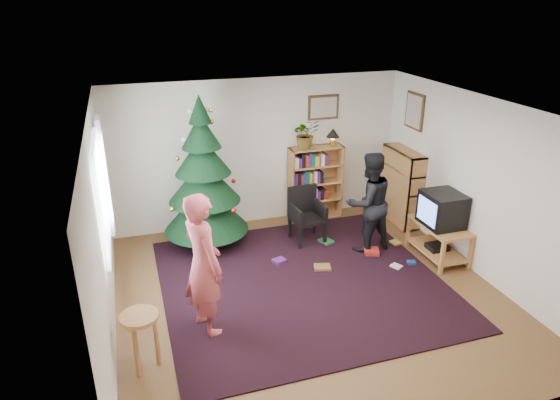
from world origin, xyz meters
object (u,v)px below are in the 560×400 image
object	(u,v)px
picture_back	(323,107)
person_standing	(203,265)
picture_right	(415,111)
potted_plant	(306,134)
armchair	(305,212)
christmas_tree	(204,185)
table_lamp	(333,134)
bookshelf_right	(401,186)
crt_tv	(442,209)
stool	(140,327)
bookshelf_back	(315,182)
tv_stand	(439,238)
person_by_chair	(369,203)

from	to	relation	value
picture_back	person_standing	xyz separation A→B (m)	(-2.59, -2.79, -1.07)
picture_back	person_standing	world-z (taller)	picture_back
picture_right	potted_plant	xyz separation A→B (m)	(-1.69, 0.59, -0.40)
picture_back	armchair	xyz separation A→B (m)	(-0.64, -0.93, -1.47)
christmas_tree	table_lamp	bearing A→B (deg)	11.06
christmas_tree	table_lamp	distance (m)	2.43
bookshelf_right	table_lamp	xyz separation A→B (m)	(-1.05, 0.63, 0.84)
picture_back	crt_tv	world-z (taller)	picture_back
crt_tv	stool	size ratio (longest dim) A/B	0.85
bookshelf_back	table_lamp	size ratio (longest dim) A/B	4.27
picture_back	picture_right	bearing A→B (deg)	-28.69
potted_plant	table_lamp	size ratio (longest dim) A/B	1.65
picture_right	tv_stand	xyz separation A→B (m)	(-0.26, -1.39, -1.62)
person_by_chair	potted_plant	bearing A→B (deg)	-77.75
person_standing	tv_stand	bearing A→B (deg)	-98.91
crt_tv	christmas_tree	bearing A→B (deg)	154.93
picture_back	table_lamp	size ratio (longest dim) A/B	1.81
potted_plant	crt_tv	bearing A→B (deg)	-54.21
tv_stand	table_lamp	bearing A→B (deg)	115.17
tv_stand	crt_tv	xyz separation A→B (m)	(-0.00, 0.00, 0.47)
picture_back	christmas_tree	size ratio (longest dim) A/B	0.23
tv_stand	person_standing	size ratio (longest dim) A/B	0.55
christmas_tree	person_by_chair	bearing A→B (deg)	-22.21
bookshelf_right	potted_plant	world-z (taller)	potted_plant
christmas_tree	tv_stand	bearing A→B (deg)	-25.05
armchair	person_standing	xyz separation A→B (m)	(-1.95, -1.86, 0.40)
picture_back	person_by_chair	world-z (taller)	picture_back
christmas_tree	person_standing	size ratio (longest dim) A/B	1.37
potted_plant	armchair	bearing A→B (deg)	-109.28
picture_back	armchair	distance (m)	1.85
picture_right	christmas_tree	distance (m)	3.65
crt_tv	table_lamp	bearing A→B (deg)	115.10
christmas_tree	person_standing	bearing A→B (deg)	-100.18
armchair	person_by_chair	size ratio (longest dim) A/B	0.56
picture_right	armchair	xyz separation A→B (m)	(-1.96, -0.20, -1.47)
table_lamp	tv_stand	bearing A→B (deg)	-64.83
christmas_tree	person_by_chair	xyz separation A→B (m)	(2.34, -0.96, -0.21)
picture_back	tv_stand	world-z (taller)	picture_back
bookshelf_back	bookshelf_right	distance (m)	1.49
crt_tv	person_by_chair	xyz separation A→B (m)	(-0.92, 0.57, -0.00)
picture_right	crt_tv	size ratio (longest dim) A/B	1.04
bookshelf_back	person_standing	distance (m)	3.60
picture_right	christmas_tree	world-z (taller)	christmas_tree
stool	potted_plant	distance (m)	4.44
crt_tv	picture_right	bearing A→B (deg)	79.50
picture_right	tv_stand	bearing A→B (deg)	-100.39
stool	person_by_chair	bearing A→B (deg)	25.99
bookshelf_right	person_by_chair	world-z (taller)	person_by_chair
tv_stand	stool	world-z (taller)	stool
bookshelf_right	tv_stand	xyz separation A→B (m)	(-0.12, -1.35, -0.34)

